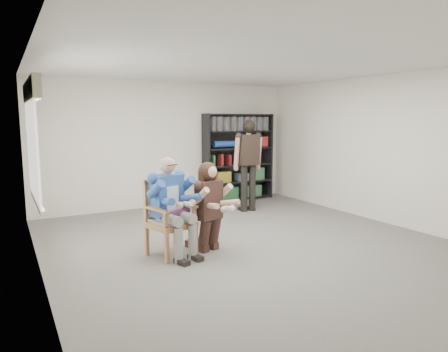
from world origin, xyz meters
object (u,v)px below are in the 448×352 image
armchair (171,218)px  standing_man (248,167)px  kneeling_woman (210,208)px  seated_man (171,207)px  bookshelf (238,157)px

armchair → standing_man: (2.52, 1.86, 0.41)m
standing_man → kneeling_woman: bearing=-129.5°
armchair → seated_man: seated_man is taller
seated_man → bookshelf: bearing=30.6°
armchair → kneeling_woman: bearing=-26.6°
armchair → standing_man: standing_man is taller
armchair → bookshelf: 4.28m
bookshelf → armchair: bearing=-134.5°
armchair → kneeling_woman: size_ratio=0.84×
kneeling_woman → armchair: bearing=153.4°
armchair → bookshelf: (2.97, 3.03, 0.49)m
seated_man → kneeling_woman: 0.60m
armchair → seated_man: size_ratio=0.77×
standing_man → seated_man: bearing=-138.7°
kneeling_woman → standing_man: (1.94, 1.98, 0.31)m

